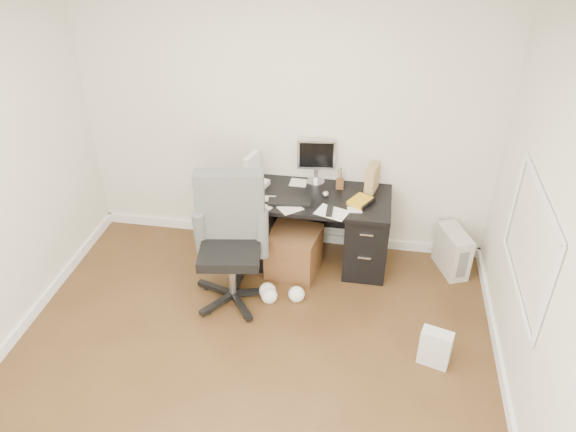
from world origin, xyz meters
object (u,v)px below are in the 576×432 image
at_px(desk, 310,227).
at_px(keyboard, 289,202).
at_px(lcd_monitor, 316,161).
at_px(pc_tower, 452,251).
at_px(wicker_basket, 294,252).
at_px(office_chair, 230,245).

xyz_separation_m(desk, keyboard, (-0.18, -0.16, 0.36)).
relative_size(lcd_monitor, keyboard, 1.17).
distance_m(keyboard, pc_tower, 1.67).
bearing_deg(wicker_basket, lcd_monitor, 73.69).
height_order(lcd_monitor, office_chair, lcd_monitor).
relative_size(desk, lcd_monitor, 3.25).
distance_m(lcd_monitor, keyboard, 0.51).
xyz_separation_m(keyboard, office_chair, (-0.43, -0.54, -0.16)).
height_order(keyboard, office_chair, office_chair).
xyz_separation_m(pc_tower, wicker_basket, (-1.51, -0.28, 0.01)).
height_order(lcd_monitor, keyboard, lcd_monitor).
xyz_separation_m(lcd_monitor, office_chair, (-0.62, -0.96, -0.38)).
relative_size(office_chair, wicker_basket, 2.63).
distance_m(desk, office_chair, 0.95).
bearing_deg(keyboard, office_chair, -135.49).
bearing_deg(desk, office_chair, -131.23).
height_order(desk, office_chair, office_chair).
bearing_deg(desk, wicker_basket, -121.41).
xyz_separation_m(lcd_monitor, keyboard, (-0.19, -0.42, -0.22)).
height_order(office_chair, wicker_basket, office_chair).
bearing_deg(wicker_basket, desk, 58.59).
relative_size(pc_tower, wicker_basket, 0.95).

